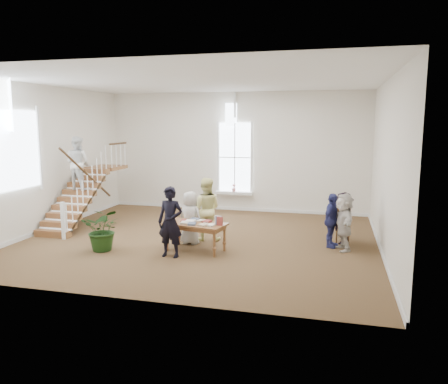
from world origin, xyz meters
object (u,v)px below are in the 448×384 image
(police_officer, at_px, (170,222))
(woman_cluster_a, at_px, (331,220))
(library_table, at_px, (195,226))
(floor_plant, at_px, (103,229))
(side_chair, at_px, (343,223))
(woman_cluster_b, at_px, (343,218))
(person_yellow, at_px, (206,209))
(elderly_woman, at_px, (190,218))
(woman_cluster_c, at_px, (344,222))

(police_officer, xyz_separation_m, woman_cluster_a, (3.91, 1.88, -0.15))
(library_table, height_order, police_officer, police_officer)
(floor_plant, bearing_deg, side_chair, 22.37)
(woman_cluster_b, xyz_separation_m, side_chair, (-0.00, 0.26, -0.21))
(woman_cluster_a, bearing_deg, woman_cluster_b, -15.71)
(police_officer, xyz_separation_m, person_yellow, (0.40, 1.75, 0.01))
(elderly_woman, height_order, person_yellow, person_yellow)
(elderly_woman, xyz_separation_m, woman_cluster_b, (4.13, 1.08, -0.02))
(library_table, bearing_deg, woman_cluster_b, 34.98)
(person_yellow, height_order, woman_cluster_a, person_yellow)
(woman_cluster_a, bearing_deg, elderly_woman, 118.91)
(elderly_woman, distance_m, woman_cluster_c, 4.15)
(person_yellow, bearing_deg, side_chair, -174.71)
(floor_plant, bearing_deg, police_officer, -2.03)
(elderly_woman, distance_m, side_chair, 4.35)
(police_officer, distance_m, woman_cluster_b, 4.84)
(person_yellow, xyz_separation_m, side_chair, (3.83, 0.85, -0.39))
(library_table, distance_m, woman_cluster_b, 4.14)
(person_yellow, relative_size, woman_cluster_c, 1.18)
(library_table, relative_size, woman_cluster_a, 1.16)
(woman_cluster_c, bearing_deg, woman_cluster_b, 162.70)
(woman_cluster_b, xyz_separation_m, woman_cluster_c, (0.00, -0.65, 0.04))
(side_chair, bearing_deg, floor_plant, -157.88)
(woman_cluster_a, distance_m, woman_cluster_c, 0.38)
(person_yellow, relative_size, woman_cluster_b, 1.25)
(person_yellow, relative_size, woman_cluster_a, 1.22)
(police_officer, height_order, elderly_woman, police_officer)
(floor_plant, xyz_separation_m, side_chair, (6.15, 2.53, -0.06))
(woman_cluster_c, distance_m, floor_plant, 6.36)
(woman_cluster_b, relative_size, floor_plant, 1.26)
(elderly_woman, height_order, side_chair, elderly_woman)
(woman_cluster_a, height_order, woman_cluster_c, woman_cluster_c)
(library_table, xyz_separation_m, woman_cluster_b, (3.78, 1.68, 0.06))
(woman_cluster_c, bearing_deg, side_chair, 162.72)
(library_table, xyz_separation_m, elderly_woman, (-0.35, 0.60, 0.07))
(woman_cluster_b, xyz_separation_m, floor_plant, (-6.15, -2.27, -0.15))
(person_yellow, bearing_deg, police_officer, 69.92)
(police_officer, bearing_deg, woman_cluster_c, 24.82)
(library_table, distance_m, elderly_woman, 0.70)
(police_officer, bearing_deg, elderly_woman, 88.54)
(person_yellow, bearing_deg, floor_plant, 28.75)
(woman_cluster_b, bearing_deg, floor_plant, -49.58)
(elderly_woman, bearing_deg, library_table, 133.02)
(elderly_woman, relative_size, woman_cluster_b, 1.02)
(person_yellow, xyz_separation_m, woman_cluster_c, (3.83, -0.07, -0.14))
(police_officer, height_order, woman_cluster_a, police_officer)
(elderly_woman, bearing_deg, woman_cluster_c, -161.04)
(woman_cluster_c, relative_size, floor_plant, 1.34)
(elderly_woman, xyz_separation_m, woman_cluster_a, (3.81, 0.63, -0.00))
(woman_cluster_c, xyz_separation_m, side_chair, (-0.00, 0.91, -0.25))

